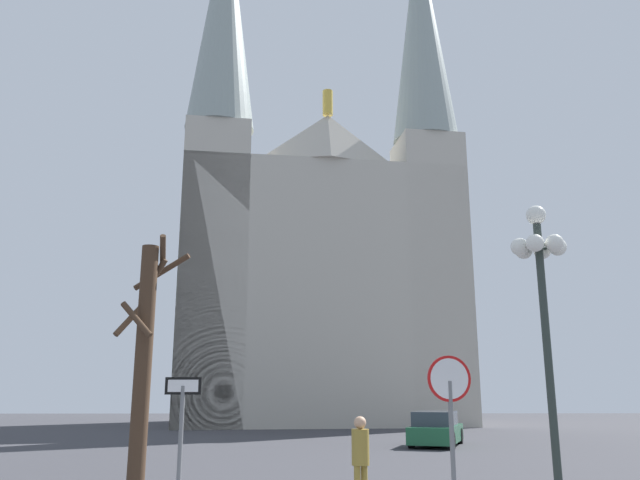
# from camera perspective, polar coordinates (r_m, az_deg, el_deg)

# --- Properties ---
(cathedral) EXTENTS (20.45, 15.27, 38.53)m
(cathedral) POSITION_cam_1_polar(r_m,az_deg,el_deg) (45.18, -0.13, -1.52)
(cathedral) COLOR #BCB5A5
(cathedral) RESTS_ON ground
(stop_sign) EXTENTS (0.76, 0.18, 2.71)m
(stop_sign) POSITION_cam_1_polar(r_m,az_deg,el_deg) (10.99, 11.73, -14.46)
(stop_sign) COLOR slate
(stop_sign) RESTS_ON ground
(one_way_arrow_sign) EXTENTS (0.57, 0.07, 2.34)m
(one_way_arrow_sign) POSITION_cam_1_polar(r_m,az_deg,el_deg) (10.38, -12.49, -16.87)
(one_way_arrow_sign) COLOR slate
(one_way_arrow_sign) RESTS_ON ground
(street_lamp) EXTENTS (1.15, 1.05, 5.91)m
(street_lamp) POSITION_cam_1_polar(r_m,az_deg,el_deg) (13.59, 19.47, -4.17)
(street_lamp) COLOR #2D3833
(street_lamp) RESTS_ON ground
(bare_tree) EXTENTS (1.59, 1.44, 5.72)m
(bare_tree) POSITION_cam_1_polar(r_m,az_deg,el_deg) (15.06, -15.66, -10.00)
(bare_tree) COLOR #473323
(bare_tree) RESTS_ON ground
(parked_car_near_green) EXTENTS (3.03, 4.59, 1.36)m
(parked_car_near_green) POSITION_cam_1_polar(r_m,az_deg,el_deg) (27.21, 10.46, -16.51)
(parked_car_near_green) COLOR #1E5B38
(parked_car_near_green) RESTS_ON ground
(pedestrian_walking) EXTENTS (0.32, 0.32, 1.68)m
(pedestrian_walking) POSITION_cam_1_polar(r_m,az_deg,el_deg) (12.04, 3.69, -18.80)
(pedestrian_walking) COLOR olive
(pedestrian_walking) RESTS_ON ground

